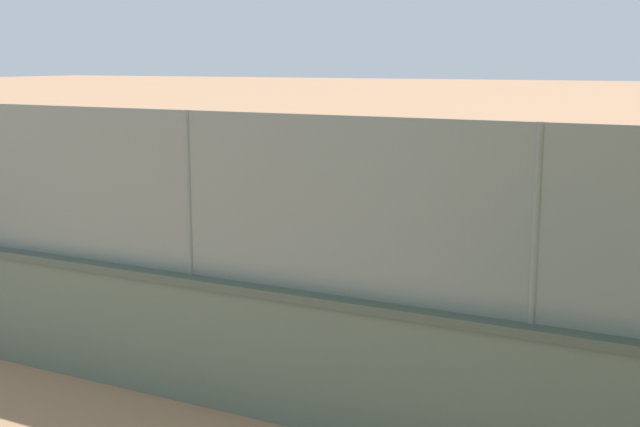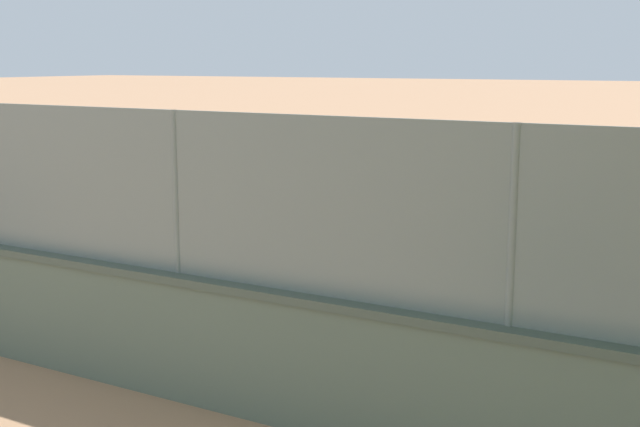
# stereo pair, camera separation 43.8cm
# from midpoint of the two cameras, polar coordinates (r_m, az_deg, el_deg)

# --- Properties ---
(ground_plane) EXTENTS (260.00, 260.00, 0.00)m
(ground_plane) POSITION_cam_midpoint_polar(r_m,az_deg,el_deg) (17.16, 6.56, -0.92)
(ground_plane) COLOR tan
(player_foreground_swinging) EXTENTS (0.78, 1.25, 1.68)m
(player_foreground_swinging) POSITION_cam_midpoint_polar(r_m,az_deg,el_deg) (12.08, -12.34, -1.07)
(player_foreground_swinging) COLOR #591919
(player_foreground_swinging) RESTS_ON ground_plane
(sports_ball) EXTENTS (0.11, 0.11, 0.11)m
(sports_ball) POSITION_cam_midpoint_polar(r_m,az_deg,el_deg) (14.40, 19.13, -3.41)
(sports_ball) COLOR orange
(sports_ball) RESTS_ON ground_plane
(spare_ball_by_wall) EXTENTS (0.11, 0.11, 0.11)m
(spare_ball_by_wall) POSITION_cam_midpoint_polar(r_m,az_deg,el_deg) (8.69, 16.09, -12.29)
(spare_ball_by_wall) COLOR yellow
(spare_ball_by_wall) RESTS_ON ground_plane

